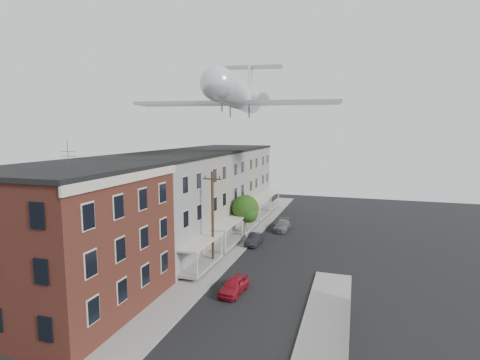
# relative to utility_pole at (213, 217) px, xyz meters

# --- Properties ---
(sidewalk_left) EXTENTS (3.00, 62.00, 0.12)m
(sidewalk_left) POSITION_rel_utility_pole_xyz_m (0.10, 6.00, -4.61)
(sidewalk_left) COLOR gray
(sidewalk_left) RESTS_ON ground
(sidewalk_right) EXTENTS (3.00, 26.00, 0.12)m
(sidewalk_right) POSITION_rel_utility_pole_xyz_m (11.10, -12.00, -4.61)
(sidewalk_right) COLOR gray
(sidewalk_right) RESTS_ON ground
(curb_left) EXTENTS (0.15, 62.00, 0.14)m
(curb_left) POSITION_rel_utility_pole_xyz_m (1.55, 6.00, -4.60)
(curb_left) COLOR gray
(curb_left) RESTS_ON ground
(curb_right) EXTENTS (0.15, 26.00, 0.14)m
(curb_right) POSITION_rel_utility_pole_xyz_m (9.65, -12.00, -4.60)
(curb_right) COLOR gray
(curb_right) RESTS_ON ground
(corner_building) EXTENTS (10.31, 12.30, 12.15)m
(corner_building) POSITION_rel_utility_pole_xyz_m (-6.40, -11.00, 0.49)
(corner_building) COLOR black
(corner_building) RESTS_ON ground
(row_house_a) EXTENTS (11.98, 7.00, 10.30)m
(row_house_a) POSITION_rel_utility_pole_xyz_m (-6.36, -1.50, 0.45)
(row_house_a) COLOR slate
(row_house_a) RESTS_ON ground
(row_house_b) EXTENTS (11.98, 7.00, 10.30)m
(row_house_b) POSITION_rel_utility_pole_xyz_m (-6.36, 5.50, 0.45)
(row_house_b) COLOR #74695B
(row_house_b) RESTS_ON ground
(row_house_c) EXTENTS (11.98, 7.00, 10.30)m
(row_house_c) POSITION_rel_utility_pole_xyz_m (-6.36, 12.50, 0.45)
(row_house_c) COLOR slate
(row_house_c) RESTS_ON ground
(row_house_d) EXTENTS (11.98, 7.00, 10.30)m
(row_house_d) POSITION_rel_utility_pole_xyz_m (-6.36, 19.50, 0.45)
(row_house_d) COLOR #74695B
(row_house_d) RESTS_ON ground
(row_house_e) EXTENTS (11.98, 7.00, 10.30)m
(row_house_e) POSITION_rel_utility_pole_xyz_m (-6.36, 26.50, 0.45)
(row_house_e) COLOR slate
(row_house_e) RESTS_ON ground
(chainlink_fence) EXTENTS (0.06, 18.06, 1.90)m
(chainlink_fence) POSITION_rel_utility_pole_xyz_m (12.60, -13.00, -3.68)
(chainlink_fence) COLOR gray
(chainlink_fence) RESTS_ON ground
(utility_pole) EXTENTS (1.80, 0.26, 9.00)m
(utility_pole) POSITION_rel_utility_pole_xyz_m (0.00, 0.00, 0.00)
(utility_pole) COLOR black
(utility_pole) RESTS_ON ground
(street_tree) EXTENTS (3.22, 3.20, 5.20)m
(street_tree) POSITION_rel_utility_pole_xyz_m (0.33, 9.92, -1.22)
(street_tree) COLOR black
(street_tree) RESTS_ON ground
(car_near) EXTENTS (1.79, 3.81, 1.26)m
(car_near) POSITION_rel_utility_pole_xyz_m (3.80, -5.18, -4.04)
(car_near) COLOR maroon
(car_near) RESTS_ON ground
(car_mid) EXTENTS (1.39, 3.76, 1.23)m
(car_mid) POSITION_rel_utility_pole_xyz_m (2.00, 7.59, -4.06)
(car_mid) COLOR black
(car_mid) RESTS_ON ground
(car_far) EXTENTS (1.93, 4.41, 1.26)m
(car_far) POSITION_rel_utility_pole_xyz_m (3.80, 14.63, -4.04)
(car_far) COLOR slate
(car_far) RESTS_ON ground
(airplane) EXTENTS (22.27, 25.43, 7.31)m
(airplane) POSITION_rel_utility_pole_xyz_m (-0.32, 9.27, 11.96)
(airplane) COLOR silver
(airplane) RESTS_ON ground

